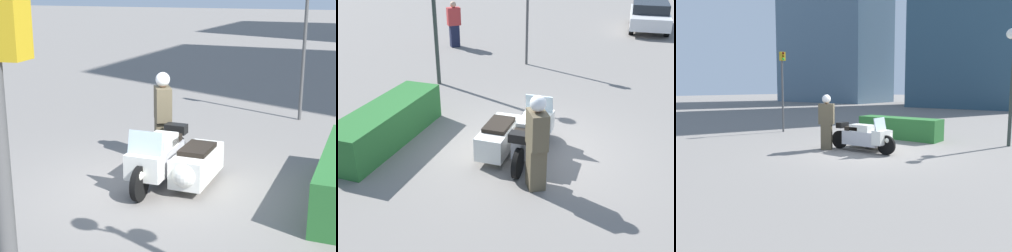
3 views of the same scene
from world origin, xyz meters
TOP-DOWN VIEW (x-y plane):
  - ground_plane at (0.00, 0.00)m, footprint 160.00×160.00m
  - police_motorcycle at (-0.19, 0.26)m, footprint 2.43×1.27m
  - officer_rider at (-1.36, -0.52)m, footprint 0.59×0.52m
  - hedge_bush_curbside at (-0.65, 3.18)m, footprint 3.42×0.95m
  - parked_car_background at (13.72, -1.92)m, footprint 4.40×2.04m
  - pedestrian_bystander at (7.66, 5.47)m, footprint 0.57×0.60m

SIDE VIEW (x-z plane):
  - ground_plane at x=0.00m, z-range 0.00..0.00m
  - hedge_bush_curbside at x=-0.65m, z-range 0.00..0.85m
  - police_motorcycle at x=-0.19m, z-range -0.11..1.03m
  - parked_car_background at x=13.72m, z-range 0.05..1.35m
  - pedestrian_bystander at x=7.66m, z-range 0.00..1.82m
  - officer_rider at x=-1.36m, z-range 0.05..1.89m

